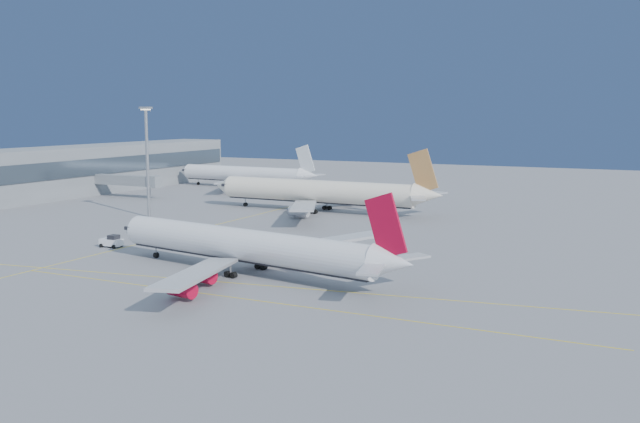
{
  "coord_description": "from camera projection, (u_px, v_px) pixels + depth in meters",
  "views": [
    {
      "loc": [
        51.83,
        -95.41,
        25.46
      ],
      "look_at": [
        -6.24,
        24.14,
        7.0
      ],
      "focal_mm": 40.0,
      "sensor_mm": 36.0,
      "label": 1
    }
  ],
  "objects": [
    {
      "name": "airliner_etihad",
      "position": [
        321.0,
        192.0,
        183.75
      ],
      "size": [
        65.15,
        60.33,
        17.04
      ],
      "rotation": [
        0.0,
        0.0,
        -0.02
      ],
      "color": "#EEE2CB",
      "rests_on": "ground"
    },
    {
      "name": "airliner_virgin",
      "position": [
        248.0,
        246.0,
        112.9
      ],
      "size": [
        59.67,
        53.02,
        14.77
      ],
      "rotation": [
        0.0,
        0.0,
        -0.17
      ],
      "color": "white",
      "rests_on": "ground"
    },
    {
      "name": "taxiway_lines",
      "position": [
        231.0,
        261.0,
        122.96
      ],
      "size": [
        118.86,
        140.0,
        0.02
      ],
      "color": "yellow",
      "rests_on": "ground"
    },
    {
      "name": "ground",
      "position": [
        288.0,
        277.0,
        110.94
      ],
      "size": [
        500.0,
        500.0,
        0.0
      ],
      "primitive_type": "plane",
      "color": "slate",
      "rests_on": "ground"
    },
    {
      "name": "pushback_tug",
      "position": [
        112.0,
        241.0,
        135.84
      ],
      "size": [
        4.33,
        2.74,
        2.39
      ],
      "rotation": [
        0.0,
        0.0,
        0.04
      ],
      "color": "white",
      "rests_on": "ground"
    },
    {
      "name": "airliner_third",
      "position": [
        245.0,
        174.0,
        243.2
      ],
      "size": [
        56.86,
        52.43,
        15.26
      ],
      "rotation": [
        0.0,
        0.0,
        -0.04
      ],
      "color": "white",
      "rests_on": "ground"
    },
    {
      "name": "jet_bridge",
      "position": [
        130.0,
        181.0,
        214.67
      ],
      "size": [
        23.6,
        3.6,
        6.9
      ],
      "color": "gray",
      "rests_on": "ground"
    },
    {
      "name": "terminal",
      "position": [
        105.0,
        167.0,
        235.38
      ],
      "size": [
        18.4,
        110.0,
        15.0
      ],
      "color": "gray",
      "rests_on": "ground"
    },
    {
      "name": "light_mast",
      "position": [
        147.0,
        152.0,
        173.21
      ],
      "size": [
        2.33,
        2.33,
        26.91
      ],
      "color": "gray",
      "rests_on": "ground"
    }
  ]
}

